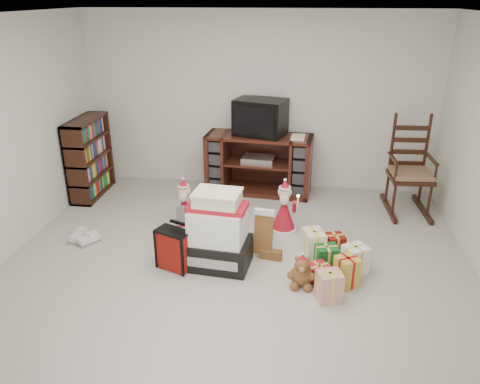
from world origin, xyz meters
name	(u,v)px	position (x,y,z in m)	size (l,w,h in m)	color
room	(234,159)	(0.00, 0.00, 1.25)	(5.01, 5.01, 2.51)	beige
tv_stand	(259,164)	(0.03, 2.20, 0.43)	(1.53, 0.66, 0.85)	#4B1A15
bookshelf	(90,159)	(-2.32, 1.80, 0.53)	(0.30, 0.90, 1.11)	black
rocking_chair	(409,177)	(2.05, 1.87, 0.45)	(0.57, 0.90, 1.31)	black
gift_pile	(218,235)	(-0.19, 0.14, 0.36)	(0.70, 0.54, 0.83)	black
red_suitcase	(174,250)	(-0.64, 0.00, 0.23)	(0.39, 0.30, 0.52)	maroon
stocking	(264,233)	(0.26, 0.39, 0.28)	(0.26, 0.11, 0.56)	#0D7B22
teddy_bear	(302,273)	(0.68, -0.14, 0.14)	(0.22, 0.19, 0.32)	brown
santa_figurine	(284,212)	(0.46, 1.02, 0.26)	(0.32, 0.31, 0.66)	#AF1224
mrs_claus_figurine	(184,208)	(-0.77, 0.98, 0.24)	(0.31, 0.29, 0.63)	#AF1224
sneaker_pair	(84,238)	(-1.84, 0.42, 0.04)	(0.36, 0.27, 0.09)	silver
gift_cluster	(334,262)	(1.01, 0.14, 0.12)	(0.70, 1.03, 0.24)	#B01421
crt_television	(260,117)	(0.04, 2.24, 1.10)	(0.78, 0.65, 0.50)	black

